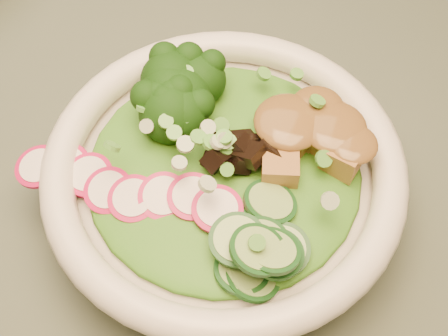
% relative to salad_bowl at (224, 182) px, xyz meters
% --- Properties ---
extents(salad_bowl, '(0.25, 0.25, 0.07)m').
position_rel_salad_bowl_xyz_m(salad_bowl, '(0.00, 0.00, 0.00)').
color(salad_bowl, white).
rests_on(salad_bowl, dining_table).
extents(lettuce_bed, '(0.19, 0.19, 0.02)m').
position_rel_salad_bowl_xyz_m(lettuce_bed, '(0.00, -0.00, 0.02)').
color(lettuce_bed, '#1C6615').
rests_on(lettuce_bed, salad_bowl).
extents(broccoli_florets, '(0.09, 0.09, 0.04)m').
position_rel_salad_bowl_xyz_m(broccoli_florets, '(-0.04, 0.04, 0.03)').
color(broccoli_florets, black).
rests_on(broccoli_florets, salad_bowl).
extents(radish_slices, '(0.11, 0.07, 0.02)m').
position_rel_salad_bowl_xyz_m(radish_slices, '(-0.05, -0.04, 0.02)').
color(radish_slices, '#B90E47').
rests_on(radish_slices, salad_bowl).
extents(cucumber_slices, '(0.08, 0.08, 0.03)m').
position_rel_salad_bowl_xyz_m(cucumber_slices, '(0.04, -0.05, 0.03)').
color(cucumber_slices, '#91B866').
rests_on(cucumber_slices, salad_bowl).
extents(mushroom_heap, '(0.08, 0.08, 0.04)m').
position_rel_salad_bowl_xyz_m(mushroom_heap, '(0.01, 0.01, 0.03)').
color(mushroom_heap, black).
rests_on(mushroom_heap, salad_bowl).
extents(tofu_cubes, '(0.10, 0.08, 0.03)m').
position_rel_salad_bowl_xyz_m(tofu_cubes, '(0.05, 0.03, 0.03)').
color(tofu_cubes, '#A66637').
rests_on(tofu_cubes, salad_bowl).
extents(peanut_sauce, '(0.06, 0.05, 0.01)m').
position_rel_salad_bowl_xyz_m(peanut_sauce, '(0.05, 0.03, 0.04)').
color(peanut_sauce, brown).
rests_on(peanut_sauce, tofu_cubes).
extents(scallion_garnish, '(0.18, 0.18, 0.02)m').
position_rel_salad_bowl_xyz_m(scallion_garnish, '(0.00, 0.00, 0.04)').
color(scallion_garnish, '#59A93B').
rests_on(scallion_garnish, salad_bowl).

